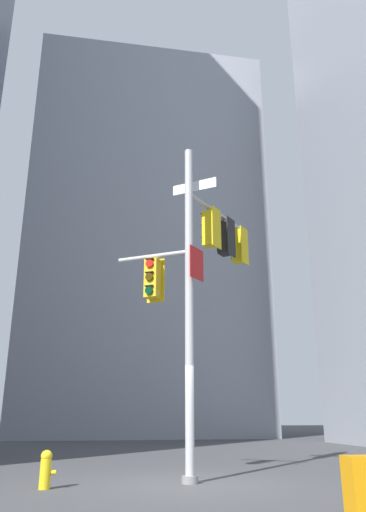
# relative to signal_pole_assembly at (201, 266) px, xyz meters

# --- Properties ---
(ground) EXTENTS (120.00, 120.00, 0.00)m
(ground) POSITION_rel_signal_pole_assembly_xyz_m (-0.48, -0.75, -5.19)
(ground) COLOR #474749
(building_mid_block) EXTENTS (16.83, 16.83, 28.56)m
(building_mid_block) POSITION_rel_signal_pole_assembly_xyz_m (0.55, 27.02, 9.09)
(building_mid_block) COLOR #9399A3
(building_mid_block) RESTS_ON ground
(signal_pole_assembly) EXTENTS (3.96, 2.78, 8.15)m
(signal_pole_assembly) POSITION_rel_signal_pole_assembly_xyz_m (0.00, 0.00, 0.00)
(signal_pole_assembly) COLOR #B2B2B5
(signal_pole_assembly) RESTS_ON ground
(fire_hydrant) EXTENTS (0.33, 0.23, 0.74)m
(fire_hydrant) POSITION_rel_signal_pole_assembly_xyz_m (-3.51, -1.06, -4.80)
(fire_hydrant) COLOR yellow
(fire_hydrant) RESTS_ON ground
(newspaper_box) EXTENTS (0.45, 0.36, 0.87)m
(newspaper_box) POSITION_rel_signal_pole_assembly_xyz_m (1.12, -5.23, -4.75)
(newspaper_box) COLOR orange
(newspaper_box) RESTS_ON ground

